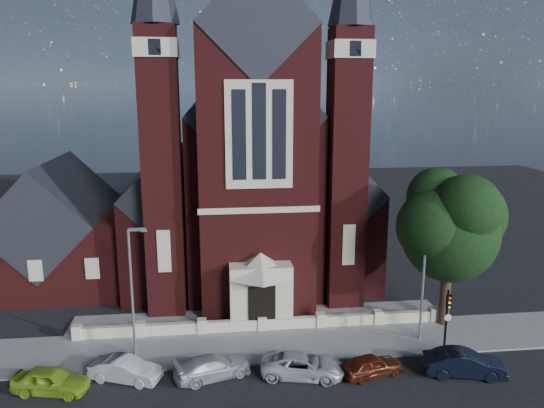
{
  "coord_description": "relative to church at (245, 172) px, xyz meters",
  "views": [
    {
      "loc": [
        -3.11,
        -26.24,
        16.17
      ],
      "look_at": [
        1.31,
        12.0,
        7.49
      ],
      "focal_mm": 35.0,
      "sensor_mm": 36.0,
      "label": 1
    }
  ],
  "objects": [
    {
      "name": "ground",
      "position": [
        0.0,
        -7.94,
        -8.19
      ],
      "size": [
        120.0,
        120.0,
        0.0
      ],
      "primitive_type": "plane",
      "color": "black",
      "rests_on": "ground"
    },
    {
      "name": "pavement_strip",
      "position": [
        0.0,
        -18.44,
        -8.19
      ],
      "size": [
        60.0,
        5.0,
        0.12
      ],
      "primitive_type": "cube",
      "color": "slate",
      "rests_on": "ground"
    },
    {
      "name": "forecourt_paving",
      "position": [
        0.0,
        -14.44,
        -8.19
      ],
      "size": [
        26.0,
        3.0,
        0.14
      ],
      "primitive_type": "cube",
      "color": "slate",
      "rests_on": "ground"
    },
    {
      "name": "forecourt_wall",
      "position": [
        0.0,
        -16.44,
        -8.19
      ],
      "size": [
        24.0,
        0.4,
        0.9
      ],
      "primitive_type": "cube",
      "color": "#B5A990",
      "rests_on": "ground"
    },
    {
      "name": "church",
      "position": [
        0.0,
        0.0,
        0.0
      ],
      "size": [
        20.01,
        34.9,
        29.2
      ],
      "color": "#4C1414",
      "rests_on": "ground"
    },
    {
      "name": "parish_hall",
      "position": [
        -16.0,
        -4.94,
        -4.17
      ],
      "size": [
        12.0,
        12.2,
        10.24
      ],
      "color": "#4C1414",
      "rests_on": "ground"
    },
    {
      "name": "street_tree",
      "position": [
        12.6,
        -17.23,
        -1.23
      ],
      "size": [
        6.4,
        6.6,
        10.7
      ],
      "color": "black",
      "rests_on": "ground"
    },
    {
      "name": "street_lamp_left",
      "position": [
        -7.91,
        -18.94,
        -3.59
      ],
      "size": [
        1.16,
        0.22,
        8.09
      ],
      "color": "gray",
      "rests_on": "ground"
    },
    {
      "name": "street_lamp_right",
      "position": [
        10.09,
        -18.94,
        -3.59
      ],
      "size": [
        1.16,
        0.22,
        8.09
      ],
      "color": "gray",
      "rests_on": "ground"
    },
    {
      "name": "traffic_signal",
      "position": [
        11.0,
        -20.52,
        -5.6
      ],
      "size": [
        0.28,
        0.42,
        4.0
      ],
      "color": "black",
      "rests_on": "ground"
    },
    {
      "name": "car_lime_van",
      "position": [
        -11.97,
        -22.42,
        -7.49
      ],
      "size": [
        4.33,
        2.49,
        1.39
      ],
      "primitive_type": "imported",
      "rotation": [
        0.0,
        0.0,
        1.35
      ],
      "color": "#8DB925",
      "rests_on": "ground"
    },
    {
      "name": "car_silver_a",
      "position": [
        -8.18,
        -21.66,
        -7.52
      ],
      "size": [
        4.25,
        2.66,
        1.32
      ],
      "primitive_type": "imported",
      "rotation": [
        0.0,
        0.0,
        1.23
      ],
      "color": "#AFB3B8",
      "rests_on": "ground"
    },
    {
      "name": "car_silver_b",
      "position": [
        -3.33,
        -21.89,
        -7.55
      ],
      "size": [
        4.72,
        3.1,
        1.27
      ],
      "primitive_type": "imported",
      "rotation": [
        0.0,
        0.0,
        1.9
      ],
      "color": "#ACB0B4",
      "rests_on": "ground"
    },
    {
      "name": "car_white_suv",
      "position": [
        1.75,
        -22.33,
        -7.53
      ],
      "size": [
        5.1,
        3.16,
        1.32
      ],
      "primitive_type": "imported",
      "rotation": [
        0.0,
        0.0,
        1.35
      ],
      "color": "silver",
      "rests_on": "ground"
    },
    {
      "name": "car_dark_red",
      "position": [
        5.63,
        -22.72,
        -7.57
      ],
      "size": [
        3.9,
        2.4,
        1.24
      ],
      "primitive_type": "imported",
      "rotation": [
        0.0,
        0.0,
        1.85
      ],
      "color": "#501C0D",
      "rests_on": "ground"
    },
    {
      "name": "car_navy",
      "position": [
        10.87,
        -23.33,
        -7.45
      ],
      "size": [
        4.71,
        2.45,
        1.48
      ],
      "primitive_type": "imported",
      "rotation": [
        0.0,
        0.0,
        1.36
      ],
      "color": "black",
      "rests_on": "ground"
    }
  ]
}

